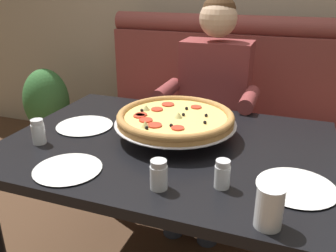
# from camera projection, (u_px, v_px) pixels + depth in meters

# --- Properties ---
(booth_bench) EXTENTS (1.65, 0.78, 1.13)m
(booth_bench) POSITION_uv_depth(u_px,v_px,m) (216.00, 130.00, 2.40)
(booth_bench) COLOR brown
(booth_bench) RESTS_ON ground_plane
(dining_table) EXTENTS (1.32, 0.95, 0.72)m
(dining_table) POSITION_uv_depth(u_px,v_px,m) (167.00, 160.00, 1.49)
(dining_table) COLOR black
(dining_table) RESTS_ON ground_plane
(diner_main) EXTENTS (0.54, 0.64, 1.27)m
(diner_main) POSITION_uv_depth(u_px,v_px,m) (211.00, 98.00, 2.05)
(diner_main) COLOR #2D3342
(diner_main) RESTS_ON ground_plane
(pizza) EXTENTS (0.51, 0.51, 0.12)m
(pizza) POSITION_uv_depth(u_px,v_px,m) (175.00, 118.00, 1.48)
(pizza) COLOR silver
(pizza) RESTS_ON dining_table
(shaker_parmesan) EXTENTS (0.05, 0.05, 0.10)m
(shaker_parmesan) POSITION_uv_depth(u_px,v_px,m) (222.00, 176.00, 1.13)
(shaker_parmesan) COLOR white
(shaker_parmesan) RESTS_ON dining_table
(shaker_pepper_flakes) EXTENTS (0.05, 0.05, 0.10)m
(shaker_pepper_flakes) POSITION_uv_depth(u_px,v_px,m) (39.00, 133.00, 1.43)
(shaker_pepper_flakes) COLOR white
(shaker_pepper_flakes) RESTS_ON dining_table
(shaker_oregano) EXTENTS (0.06, 0.06, 0.10)m
(shaker_oregano) POSITION_uv_depth(u_px,v_px,m) (159.00, 177.00, 1.12)
(shaker_oregano) COLOR white
(shaker_oregano) RESTS_ON dining_table
(plate_near_left) EXTENTS (0.24, 0.24, 0.02)m
(plate_near_left) POSITION_uv_depth(u_px,v_px,m) (68.00, 167.00, 1.24)
(plate_near_left) COLOR white
(plate_near_left) RESTS_ON dining_table
(plate_near_right) EXTENTS (0.25, 0.25, 0.02)m
(plate_near_right) POSITION_uv_depth(u_px,v_px,m) (85.00, 124.00, 1.61)
(plate_near_right) COLOR white
(plate_near_right) RESTS_ON dining_table
(plate_far_side) EXTENTS (0.25, 0.25, 0.02)m
(plate_far_side) POSITION_uv_depth(u_px,v_px,m) (296.00, 185.00, 1.13)
(plate_far_side) COLOR white
(plate_far_side) RESTS_ON dining_table
(drinking_glass) EXTENTS (0.08, 0.08, 0.12)m
(drinking_glass) POSITION_uv_depth(u_px,v_px,m) (269.00, 209.00, 0.94)
(drinking_glass) COLOR silver
(drinking_glass) RESTS_ON dining_table
(potted_plant) EXTENTS (0.36, 0.36, 0.70)m
(potted_plant) POSITION_uv_depth(u_px,v_px,m) (47.00, 107.00, 2.88)
(potted_plant) COLOR brown
(potted_plant) RESTS_ON ground_plane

